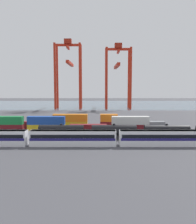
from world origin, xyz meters
TOP-DOWN VIEW (x-y plane):
  - ground_plane at (0.00, 40.00)m, footprint 420.00×420.00m
  - harbour_water at (0.00, 131.01)m, footprint 400.00×110.00m
  - passenger_train at (-2.05, -19.44)m, footprint 66.30×3.14m
  - freight_tank_row at (16.27, -10.97)m, footprint 57.74×2.86m
  - shipping_container_0 at (-26.34, -0.66)m, footprint 12.10×2.44m
  - shipping_container_1 at (-26.34, -0.66)m, footprint 12.10×2.44m
  - shipping_container_2 at (-12.65, -0.66)m, footprint 12.10×2.44m
  - shipping_container_3 at (-12.65, -0.66)m, footprint 12.10×2.44m
  - shipping_container_4 at (1.04, -0.66)m, footprint 12.10×2.44m
  - shipping_container_5 at (14.73, -0.66)m, footprint 12.10×2.44m
  - shipping_container_6 at (14.73, -0.66)m, footprint 12.10×2.44m
  - shipping_container_8 at (-19.16, 6.05)m, footprint 12.10×2.44m
  - shipping_container_9 at (-5.56, 6.05)m, footprint 12.10×2.44m
  - shipping_container_10 at (-5.56, 6.05)m, footprint 12.10×2.44m
  - shipping_container_11 at (8.04, 6.05)m, footprint 6.04×2.44m
  - shipping_container_12 at (8.04, 6.05)m, footprint 6.04×2.44m
  - shipping_container_13 at (21.64, 6.05)m, footprint 12.10×2.44m
  - gantry_crane_west at (-16.12, 93.04)m, footprint 18.18×33.66m
  - gantry_crane_central at (17.90, 93.44)m, footprint 17.62×35.84m

SIDE VIEW (x-z plane):
  - ground_plane at x=0.00m, z-range 0.00..0.00m
  - harbour_water at x=0.00m, z-range 0.00..0.01m
  - shipping_container_0 at x=-26.34m, z-range 0.00..2.60m
  - shipping_container_2 at x=-12.65m, z-range 0.00..2.60m
  - shipping_container_4 at x=1.04m, z-range 0.00..2.60m
  - shipping_container_5 at x=14.73m, z-range 0.00..2.60m
  - shipping_container_8 at x=-19.16m, z-range 0.00..2.60m
  - shipping_container_9 at x=-5.56m, z-range 0.00..2.60m
  - shipping_container_11 at x=8.04m, z-range 0.00..2.60m
  - shipping_container_13 at x=21.64m, z-range 0.00..2.60m
  - freight_tank_row at x=16.27m, z-range -0.13..4.19m
  - passenger_train at x=-2.05m, z-range 0.19..4.09m
  - shipping_container_1 at x=-26.34m, z-range 2.60..5.20m
  - shipping_container_3 at x=-12.65m, z-range 2.60..5.20m
  - shipping_container_6 at x=14.73m, z-range 2.60..5.20m
  - shipping_container_10 at x=-5.56m, z-range 2.60..5.20m
  - shipping_container_12 at x=8.04m, z-range 2.60..5.20m
  - gantry_crane_central at x=17.90m, z-range 4.40..48.55m
  - gantry_crane_west at x=-16.12m, z-range 4.43..51.35m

